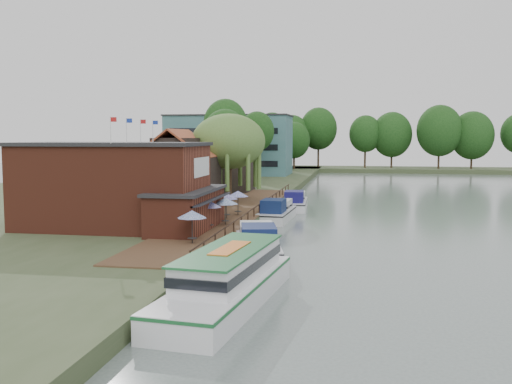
# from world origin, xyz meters

# --- Properties ---
(ground) EXTENTS (260.00, 260.00, 0.00)m
(ground) POSITION_xyz_m (0.00, 0.00, 0.00)
(ground) COLOR #576561
(ground) RESTS_ON ground
(land_bank) EXTENTS (50.00, 140.00, 1.00)m
(land_bank) POSITION_xyz_m (-30.00, 35.00, 0.50)
(land_bank) COLOR #384728
(land_bank) RESTS_ON ground
(quay_deck) EXTENTS (6.00, 50.00, 0.10)m
(quay_deck) POSITION_xyz_m (-8.00, 10.00, 1.05)
(quay_deck) COLOR #47301E
(quay_deck) RESTS_ON land_bank
(quay_rail) EXTENTS (0.20, 49.00, 1.00)m
(quay_rail) POSITION_xyz_m (-5.30, 10.50, 1.50)
(quay_rail) COLOR black
(quay_rail) RESTS_ON land_bank
(pub) EXTENTS (20.00, 11.00, 7.30)m
(pub) POSITION_xyz_m (-14.00, -1.00, 4.65)
(pub) COLOR maroon
(pub) RESTS_ON land_bank
(hotel_block) EXTENTS (25.40, 12.40, 12.30)m
(hotel_block) POSITION_xyz_m (-22.00, 70.00, 7.15)
(hotel_block) COLOR #38666B
(hotel_block) RESTS_ON land_bank
(cottage_a) EXTENTS (8.60, 7.60, 8.50)m
(cottage_a) POSITION_xyz_m (-15.00, 14.00, 5.25)
(cottage_a) COLOR black
(cottage_a) RESTS_ON land_bank
(cottage_b) EXTENTS (9.60, 8.60, 8.50)m
(cottage_b) POSITION_xyz_m (-18.00, 24.00, 5.25)
(cottage_b) COLOR beige
(cottage_b) RESTS_ON land_bank
(cottage_c) EXTENTS (7.60, 7.60, 8.50)m
(cottage_c) POSITION_xyz_m (-14.00, 33.00, 5.25)
(cottage_c) COLOR black
(cottage_c) RESTS_ON land_bank
(willow) EXTENTS (8.60, 8.60, 10.43)m
(willow) POSITION_xyz_m (-10.50, 19.00, 6.21)
(willow) COLOR #476B2D
(willow) RESTS_ON land_bank
(umbrella_0) EXTENTS (2.17, 2.17, 2.38)m
(umbrella_0) POSITION_xyz_m (-7.20, -7.17, 2.29)
(umbrella_0) COLOR navy
(umbrella_0) RESTS_ON quay_deck
(umbrella_1) EXTENTS (2.05, 2.05, 2.38)m
(umbrella_1) POSITION_xyz_m (-7.60, -0.86, 2.29)
(umbrella_1) COLOR navy
(umbrella_1) RESTS_ON quay_deck
(umbrella_2) EXTENTS (2.29, 2.29, 2.38)m
(umbrella_2) POSITION_xyz_m (-6.84, 1.61, 2.29)
(umbrella_2) COLOR navy
(umbrella_2) RESTS_ON quay_deck
(umbrella_3) EXTENTS (2.17, 2.17, 2.38)m
(umbrella_3) POSITION_xyz_m (-7.64, 5.54, 2.29)
(umbrella_3) COLOR navy
(umbrella_3) RESTS_ON quay_deck
(umbrella_4) EXTENTS (2.11, 2.11, 2.38)m
(umbrella_4) POSITION_xyz_m (-7.08, 8.02, 2.29)
(umbrella_4) COLOR navy
(umbrella_4) RESTS_ON quay_deck
(cruiser_0) EXTENTS (5.62, 11.05, 2.59)m
(cruiser_0) POSITION_xyz_m (-2.72, -5.70, 1.29)
(cruiser_0) COLOR white
(cruiser_0) RESTS_ON ground
(cruiser_1) EXTENTS (3.65, 10.04, 2.40)m
(cruiser_1) POSITION_xyz_m (-3.89, 12.57, 1.20)
(cruiser_1) COLOR silver
(cruiser_1) RESTS_ON ground
(cruiser_2) EXTENTS (3.72, 9.95, 2.37)m
(cruiser_2) POSITION_xyz_m (-3.04, 22.25, 1.18)
(cruiser_2) COLOR silver
(cruiser_2) RESTS_ON ground
(tour_boat) EXTENTS (5.28, 13.86, 2.95)m
(tour_boat) POSITION_xyz_m (-2.20, -17.96, 1.47)
(tour_boat) COLOR silver
(tour_boat) RESTS_ON ground
(swan) EXTENTS (0.44, 0.44, 0.44)m
(swan) POSITION_xyz_m (-3.31, -10.45, 0.22)
(swan) COLOR white
(swan) RESTS_ON ground
(bank_tree_0) EXTENTS (7.49, 7.49, 12.22)m
(bank_tree_0) POSITION_xyz_m (-16.78, 43.96, 7.11)
(bank_tree_0) COLOR #143811
(bank_tree_0) RESTS_ON land_bank
(bank_tree_1) EXTENTS (7.55, 7.55, 14.24)m
(bank_tree_1) POSITION_xyz_m (-18.08, 49.67, 8.12)
(bank_tree_1) COLOR #143811
(bank_tree_1) RESTS_ON land_bank
(bank_tree_2) EXTENTS (6.41, 6.41, 12.47)m
(bank_tree_2) POSITION_xyz_m (-14.12, 58.35, 7.23)
(bank_tree_2) COLOR #143811
(bank_tree_2) RESTS_ON land_bank
(bank_tree_3) EXTENTS (7.29, 7.29, 13.13)m
(bank_tree_3) POSITION_xyz_m (-14.32, 78.44, 7.57)
(bank_tree_3) COLOR #143811
(bank_tree_3) RESTS_ON land_bank
(bank_tree_4) EXTENTS (6.17, 6.17, 10.92)m
(bank_tree_4) POSITION_xyz_m (-17.95, 87.86, 6.46)
(bank_tree_4) COLOR #143811
(bank_tree_4) RESTS_ON land_bank
(bank_tree_5) EXTENTS (7.72, 7.72, 11.40)m
(bank_tree_5) POSITION_xyz_m (-11.00, 92.52, 6.70)
(bank_tree_5) COLOR #143811
(bank_tree_5) RESTS_ON land_bank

